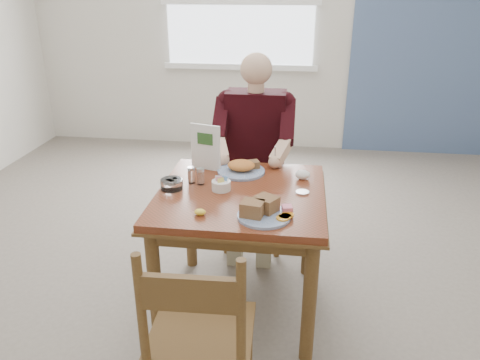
# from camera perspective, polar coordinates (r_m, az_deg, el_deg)

# --- Properties ---
(floor) EXTENTS (6.00, 6.00, 0.00)m
(floor) POSITION_cam_1_polar(r_m,az_deg,el_deg) (2.93, 0.10, -14.88)
(floor) COLOR #655B52
(floor) RESTS_ON ground
(wall_back) EXTENTS (5.50, 0.00, 5.50)m
(wall_back) POSITION_cam_1_polar(r_m,az_deg,el_deg) (5.31, 4.56, 18.68)
(wall_back) COLOR beige
(wall_back) RESTS_ON ground
(accent_panel) EXTENTS (1.60, 0.02, 2.80)m
(accent_panel) POSITION_cam_1_polar(r_m,az_deg,el_deg) (5.44, 22.42, 17.22)
(accent_panel) COLOR #485E87
(accent_panel) RESTS_ON ground
(lemon_wedge) EXTENTS (0.07, 0.06, 0.03)m
(lemon_wedge) POSITION_cam_1_polar(r_m,az_deg,el_deg) (2.29, -4.90, -3.92)
(lemon_wedge) COLOR yellow
(lemon_wedge) RESTS_ON table
(napkin) EXTENTS (0.09, 0.08, 0.05)m
(napkin) POSITION_cam_1_polar(r_m,az_deg,el_deg) (2.71, 7.65, 0.66)
(napkin) COLOR white
(napkin) RESTS_ON table
(metal_dish) EXTENTS (0.07, 0.07, 0.01)m
(metal_dish) POSITION_cam_1_polar(r_m,az_deg,el_deg) (2.54, 7.62, -1.49)
(metal_dish) COLOR silver
(metal_dish) RESTS_ON table
(window) EXTENTS (1.72, 0.04, 1.42)m
(window) POSITION_cam_1_polar(r_m,az_deg,el_deg) (5.31, -0.01, 20.90)
(window) COLOR white
(window) RESTS_ON wall_back
(table) EXTENTS (0.92, 0.92, 0.75)m
(table) POSITION_cam_1_polar(r_m,az_deg,el_deg) (2.59, 0.11, -3.66)
(table) COLOR maroon
(table) RESTS_ON ground
(chair_far) EXTENTS (0.42, 0.42, 0.95)m
(chair_far) POSITION_cam_1_polar(r_m,az_deg,el_deg) (3.37, 1.87, -0.04)
(chair_far) COLOR brown
(chair_far) RESTS_ON ground
(chair_near) EXTENTS (0.44, 0.44, 0.95)m
(chair_near) POSITION_cam_1_polar(r_m,az_deg,el_deg) (1.99, -4.96, -18.79)
(chair_near) COLOR brown
(chair_near) RESTS_ON ground
(diner) EXTENTS (0.53, 0.56, 1.39)m
(diner) POSITION_cam_1_polar(r_m,az_deg,el_deg) (3.17, 1.78, 4.85)
(diner) COLOR gray
(diner) RESTS_ON chair_far
(near_plate) EXTENTS (0.33, 0.33, 0.09)m
(near_plate) POSITION_cam_1_polar(r_m,az_deg,el_deg) (2.27, 2.78, -3.72)
(near_plate) COLOR white
(near_plate) RESTS_ON table
(far_plate) EXTENTS (0.37, 0.37, 0.08)m
(far_plate) POSITION_cam_1_polar(r_m,az_deg,el_deg) (2.78, 0.25, 1.49)
(far_plate) COLOR white
(far_plate) RESTS_ON table
(caddy) EXTENTS (0.11, 0.11, 0.08)m
(caddy) POSITION_cam_1_polar(r_m,az_deg,el_deg) (2.55, -2.31, -0.65)
(caddy) COLOR white
(caddy) RESTS_ON table
(shakers) EXTENTS (0.11, 0.06, 0.10)m
(shakers) POSITION_cam_1_polar(r_m,az_deg,el_deg) (2.63, -5.39, 0.55)
(shakers) COLOR white
(shakers) RESTS_ON table
(creamer) EXTENTS (0.16, 0.16, 0.06)m
(creamer) POSITION_cam_1_polar(r_m,az_deg,el_deg) (2.59, -8.33, -0.49)
(creamer) COLOR white
(creamer) RESTS_ON table
(menu) EXTENTS (0.19, 0.06, 0.28)m
(menu) POSITION_cam_1_polar(r_m,az_deg,el_deg) (2.80, -4.23, 4.04)
(menu) COLOR white
(menu) RESTS_ON table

